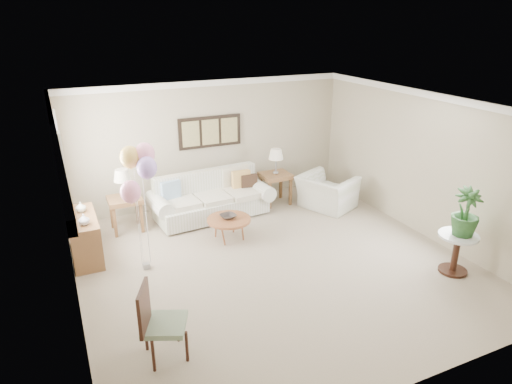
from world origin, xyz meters
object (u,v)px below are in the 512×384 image
accent_chair (158,321)px  balloon_cluster (138,168)px  armchair (327,192)px  coffee_table (229,220)px  sofa (211,200)px

accent_chair → balloon_cluster: 2.47m
balloon_cluster → armchair: bearing=12.4°
coffee_table → accent_chair: accent_chair is taller
sofa → accent_chair: 4.12m
coffee_table → accent_chair: size_ratio=0.79×
armchair → accent_chair: accent_chair is taller
sofa → coffee_table: 1.10m
accent_chair → coffee_table: bearing=53.5°
armchair → balloon_cluster: balloon_cluster is taller
sofa → balloon_cluster: size_ratio=1.22×
accent_chair → balloon_cluster: size_ratio=0.49×
armchair → sofa: bearing=52.0°
sofa → coffee_table: sofa is taller
balloon_cluster → sofa: bearing=42.6°
sofa → balloon_cluster: (-1.61, -1.48, 1.33)m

